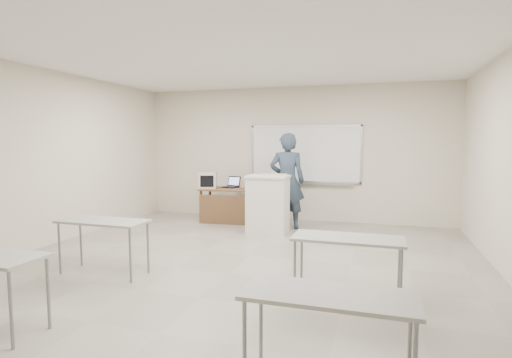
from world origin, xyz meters
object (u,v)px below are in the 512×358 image
(whiteboard, at_px, (305,155))
(crt_monitor, at_px, (208,180))
(podium, at_px, (268,204))
(presenter, at_px, (287,181))
(laptop, at_px, (231,185))
(mouse, at_px, (242,188))
(instructor_desk, at_px, (231,198))
(keyboard, at_px, (275,175))

(whiteboard, xyz_separation_m, crt_monitor, (-2.03, -0.79, -0.56))
(podium, xyz_separation_m, crt_monitor, (-1.58, 0.68, 0.36))
(whiteboard, distance_m, presenter, 1.10)
(laptop, bearing_deg, crt_monitor, -133.06)
(whiteboard, height_order, mouse, whiteboard)
(mouse, bearing_deg, instructor_desk, -123.49)
(whiteboard, xyz_separation_m, mouse, (-1.28, -0.62, -0.71))
(instructor_desk, distance_m, laptop, 0.39)
(whiteboard, relative_size, presenter, 1.27)
(instructor_desk, distance_m, keyboard, 1.43)
(whiteboard, distance_m, crt_monitor, 2.25)
(whiteboard, distance_m, instructor_desk, 1.92)
(instructor_desk, distance_m, crt_monitor, 0.67)
(keyboard, distance_m, presenter, 0.48)
(instructor_desk, bearing_deg, podium, -38.35)
(laptop, height_order, keyboard, keyboard)
(crt_monitor, relative_size, laptop, 1.30)
(keyboard, bearing_deg, presenter, 63.94)
(keyboard, bearing_deg, instructor_desk, 144.72)
(instructor_desk, height_order, crt_monitor, crt_monitor)
(instructor_desk, height_order, podium, podium)
(mouse, relative_size, presenter, 0.04)
(laptop, relative_size, keyboard, 0.69)
(mouse, xyz_separation_m, presenter, (1.09, -0.34, 0.21))
(instructor_desk, bearing_deg, keyboard, -32.54)
(podium, relative_size, laptop, 3.41)
(instructor_desk, xyz_separation_m, podium, (1.03, -0.69, 0.03))
(podium, bearing_deg, keyboard, 34.20)
(mouse, bearing_deg, laptop, 178.24)
(mouse, bearing_deg, podium, -28.16)
(podium, bearing_deg, mouse, 133.86)
(podium, height_order, presenter, presenter)
(podium, bearing_deg, instructor_desk, 145.80)
(podium, relative_size, mouse, 12.87)
(podium, height_order, keyboard, keyboard)
(mouse, bearing_deg, crt_monitor, -149.25)
(crt_monitor, height_order, presenter, presenter)
(crt_monitor, distance_m, mouse, 0.79)
(instructor_desk, xyz_separation_m, keyboard, (1.14, -0.61, 0.60))
(keyboard, bearing_deg, laptop, 137.60)
(podium, distance_m, presenter, 0.71)
(instructor_desk, xyz_separation_m, mouse, (0.20, 0.16, 0.23))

